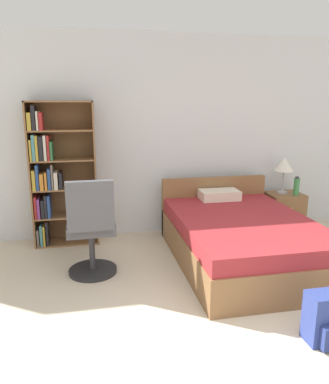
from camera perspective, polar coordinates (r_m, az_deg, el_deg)
wall_back at (r=5.06m, az=2.43°, el=8.48°), size 9.00×0.06×2.60m
bookshelf at (r=4.75m, az=-16.28°, el=2.68°), size 0.78×0.34×1.76m
bed at (r=4.32m, az=11.43°, el=-6.78°), size 1.42×2.08×0.77m
office_chair at (r=3.83m, az=-11.11°, el=-5.66°), size 0.50×0.57×1.04m
nightstand at (r=5.50m, az=17.70°, el=-2.82°), size 0.47×0.42×0.51m
table_lamp at (r=5.37m, az=17.78°, el=3.90°), size 0.26×0.26×0.50m
water_bottle at (r=5.37m, az=19.46°, el=0.83°), size 0.08×0.08×0.25m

